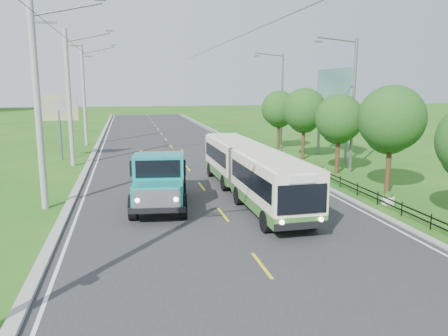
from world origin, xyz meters
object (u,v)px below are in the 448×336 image
object	(u,v)px
tree_fifth	(304,112)
tree_back	(279,111)
pole_near	(38,104)
streetlight_far	(281,97)
pole_far	(84,94)
tree_fourth	(339,121)
streetlight_mid	(351,101)
planter_far	(281,153)
pole_mid	(70,98)
billboard_right	(334,93)
planter_mid	(321,170)
dump_truck	(160,175)
planter_near	(388,199)
billboard_left	(59,112)
tree_third	(391,122)
bus	(250,168)

from	to	relation	value
tree_fifth	tree_back	xyz separation A→B (m)	(-0.00, 6.00, -0.20)
pole_near	streetlight_far	size ratio (longest dim) A/B	1.10
pole_far	tree_fifth	xyz separation A→B (m)	(18.12, -12.86, -1.24)
pole_far	tree_fourth	distance (m)	26.20
streetlight_mid	planter_far	xyz separation A→B (m)	(-2.04, 8.00, -4.62)
pole_mid	billboard_right	world-z (taller)	pole_mid
planter_mid	dump_truck	bearing A→B (deg)	-153.09
pole_near	tree_back	world-z (taller)	pole_near
planter_near	billboard_left	bearing A→B (deg)	135.16
pole_far	tree_third	xyz separation A→B (m)	(18.12, -24.86, -1.11)
pole_far	bus	bearing A→B (deg)	-66.68
tree_fourth	streetlight_far	size ratio (longest dim) A/B	0.60
pole_near	streetlight_mid	distance (m)	19.56
tree_back	streetlight_mid	distance (m)	12.23
pole_far	planter_far	world-z (taller)	pole_far
tree_back	streetlight_far	size ratio (longest dim) A/B	0.61
tree_back	planter_mid	distance (m)	12.66
pole_far	tree_fourth	xyz separation A→B (m)	(18.12, -18.86, -1.51)
tree_fifth	bus	world-z (taller)	tree_fifth
pole_far	billboard_right	world-z (taller)	pole_far
tree_fifth	planter_mid	size ratio (longest dim) A/B	8.66
pole_far	tree_fourth	bearing A→B (deg)	-46.15
streetlight_far	bus	world-z (taller)	streetlight_far
tree_third	tree_back	bearing A→B (deg)	90.00
streetlight_mid	billboard_right	distance (m)	6.24
tree_fourth	streetlight_far	bearing A→B (deg)	86.75
tree_back	planter_far	bearing A→B (deg)	-106.88
tree_back	planter_mid	xyz separation A→B (m)	(-1.26, -12.14, -3.37)
tree_back	billboard_right	world-z (taller)	billboard_right
tree_third	billboard_left	world-z (taller)	tree_third
dump_truck	planter_near	bearing A→B (deg)	-4.48
streetlight_mid	planter_mid	world-z (taller)	streetlight_mid
pole_far	planter_far	xyz separation A→B (m)	(16.86, -11.00, -4.81)
tree_fifth	tree_back	distance (m)	6.00
billboard_right	streetlight_mid	bearing A→B (deg)	-105.44
tree_fourth	planter_mid	world-z (taller)	tree_fourth
streetlight_far	planter_mid	bearing A→B (deg)	-98.30
bus	dump_truck	size ratio (longest dim) A/B	2.06
planter_near	planter_mid	bearing A→B (deg)	90.00
pole_near	dump_truck	distance (m)	6.61
tree_fifth	planter_near	size ratio (longest dim) A/B	8.66
pole_far	planter_near	xyz separation A→B (m)	(16.86, -27.00, -4.81)
tree_third	planter_near	bearing A→B (deg)	-120.41
streetlight_mid	streetlight_far	xyz separation A→B (m)	(0.00, 14.00, 0.00)
streetlight_far	billboard_right	size ratio (longest dim) A/B	1.24
planter_near	bus	distance (m)	7.20
pole_mid	billboard_right	size ratio (longest dim) A/B	1.37
tree_fifth	bus	size ratio (longest dim) A/B	0.42
planter_mid	pole_near	bearing A→B (deg)	-163.48
tree_third	planter_far	bearing A→B (deg)	95.18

